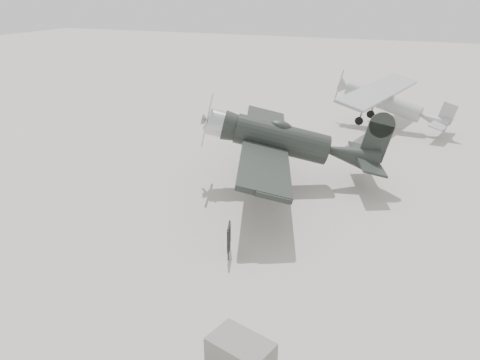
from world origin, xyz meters
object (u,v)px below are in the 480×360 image
Objects in this scene: lowwing_monoplane at (290,142)px; sign_board at (229,237)px; equipment_block at (241,354)px; highwing_monoplane at (388,99)px.

lowwing_monoplane is 9.77× the size of sign_board.
sign_board is at bearing 116.60° from equipment_block.
lowwing_monoplane is 12.92m from highwing_monoplane.
lowwing_monoplane is at bearing 101.11° from equipment_block.
sign_board is (-3.49, -20.14, -1.29)m from highwing_monoplane.
highwing_monoplane reaches higher than equipment_block.
lowwing_monoplane is at bearing 71.94° from sign_board.
highwing_monoplane is at bearing 55.48° from lowwing_monoplane.
lowwing_monoplane reaches higher than equipment_block.
sign_board reaches higher than equipment_block.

